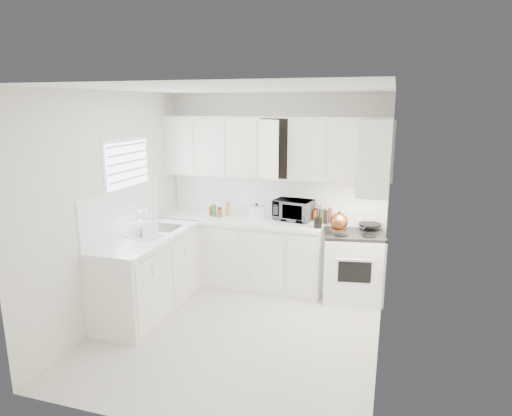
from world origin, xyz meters
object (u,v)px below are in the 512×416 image
at_px(rice_cooker, 257,211).
at_px(utensil_crock, 318,215).
at_px(tea_kettle, 339,220).
at_px(dish_rack, 142,228).
at_px(stove, 353,256).
at_px(microwave, 293,208).

xyz_separation_m(rice_cooker, utensil_crock, (0.86, -0.21, 0.05)).
bearing_deg(rice_cooker, tea_kettle, 2.68).
bearing_deg(tea_kettle, dish_rack, -176.62).
xyz_separation_m(rice_cooker, dish_rack, (-1.02, -1.19, -0.01)).
bearing_deg(dish_rack, stove, 36.80).
bearing_deg(stove, utensil_crock, -168.98).
height_order(tea_kettle, rice_cooker, tea_kettle).
bearing_deg(tea_kettle, utensil_crock, 159.41).
xyz_separation_m(stove, dish_rack, (-2.32, -1.14, 0.49)).
xyz_separation_m(tea_kettle, utensil_crock, (-0.26, -0.00, 0.04)).
distance_m(tea_kettle, dish_rack, 2.36).
distance_m(utensil_crock, dish_rack, 2.13).
distance_m(tea_kettle, microwave, 0.71).
height_order(tea_kettle, microwave, microwave).
height_order(stove, microwave, microwave).
relative_size(tea_kettle, microwave, 0.56).
bearing_deg(tea_kettle, rice_cooker, 148.10).
relative_size(utensil_crock, dish_rack, 0.88).
bearing_deg(utensil_crock, dish_rack, -152.53).
xyz_separation_m(stove, utensil_crock, (-0.44, -0.16, 0.55)).
distance_m(microwave, dish_rack, 1.98).
bearing_deg(dish_rack, tea_kettle, 35.24).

